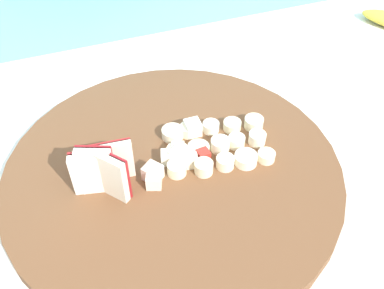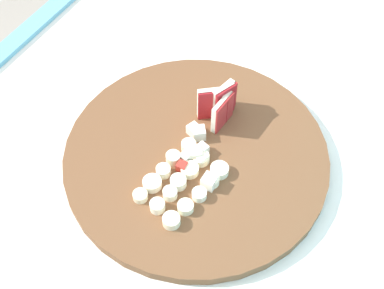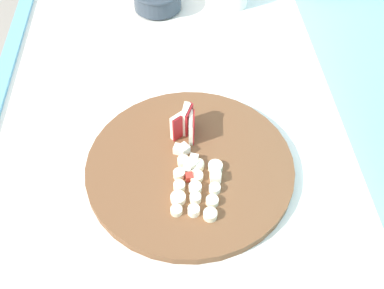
{
  "view_description": "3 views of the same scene",
  "coord_description": "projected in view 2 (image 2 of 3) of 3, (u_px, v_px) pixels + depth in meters",
  "views": [
    {
      "loc": [
        -0.04,
        -0.29,
        1.35
      ],
      "look_at": [
        0.09,
        0.04,
        1.01
      ],
      "focal_mm": 39.47,
      "sensor_mm": 36.0,
      "label": 1
    },
    {
      "loc": [
        0.47,
        0.27,
        1.6
      ],
      "look_at": [
        0.06,
        0.05,
        0.97
      ],
      "focal_mm": 46.07,
      "sensor_mm": 36.0,
      "label": 2
    },
    {
      "loc": [
        0.63,
        0.02,
        1.68
      ],
      "look_at": [
        0.06,
        0.06,
        1.01
      ],
      "focal_mm": 42.17,
      "sensor_mm": 36.0,
      "label": 3
    }
  ],
  "objects": [
    {
      "name": "apple_dice_pile",
      "position": [
        197.0,
        153.0,
        0.78
      ],
      "size": [
        0.1,
        0.09,
        0.02
      ],
      "color": "white",
      "rests_on": "cutting_board"
    },
    {
      "name": "cutting_board",
      "position": [
        196.0,
        156.0,
        0.8
      ],
      "size": [
        0.43,
        0.43,
        0.02
      ],
      "primitive_type": "cylinder",
      "color": "brown",
      "rests_on": "tiled_countertop"
    },
    {
      "name": "tiled_countertop",
      "position": [
        188.0,
        238.0,
        1.23
      ],
      "size": [
        1.53,
        0.82,
        0.95
      ],
      "color": "silver",
      "rests_on": "ground"
    },
    {
      "name": "banana_slice_rows",
      "position": [
        181.0,
        181.0,
        0.75
      ],
      "size": [
        0.15,
        0.11,
        0.02
      ],
      "color": "beige",
      "rests_on": "cutting_board"
    },
    {
      "name": "apple_wedge_fan",
      "position": [
        221.0,
        104.0,
        0.81
      ],
      "size": [
        0.08,
        0.05,
        0.06
      ],
      "color": "maroon",
      "rests_on": "cutting_board"
    }
  ]
}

